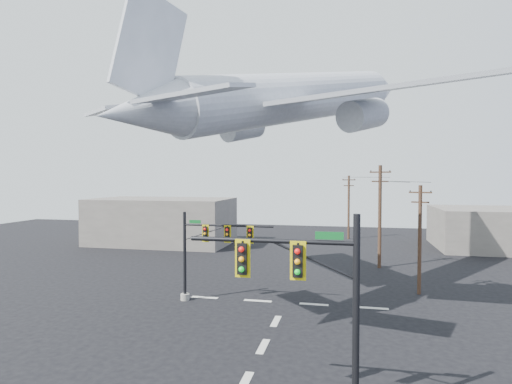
% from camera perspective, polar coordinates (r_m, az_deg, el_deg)
% --- Properties ---
extents(ground, '(120.00, 120.00, 0.00)m').
position_cam_1_polar(ground, '(20.23, -1.51, -24.05)').
color(ground, black).
rests_on(ground, ground).
extents(lane_markings, '(14.00, 21.20, 0.01)m').
position_cam_1_polar(lane_markings, '(25.01, 1.59, -18.77)').
color(lane_markings, beige).
rests_on(lane_markings, ground).
extents(signal_mast_near, '(6.69, 0.83, 7.56)m').
position_cam_1_polar(signal_mast_near, '(16.49, 8.35, -15.16)').
color(signal_mast_near, gray).
rests_on(signal_mast_near, ground).
extents(signal_mast_far, '(6.80, 0.70, 6.38)m').
position_cam_1_polar(signal_mast_far, '(30.77, -6.64, -7.81)').
color(signal_mast_far, gray).
rests_on(signal_mast_far, ground).
extents(utility_pole_a, '(1.61, 0.61, 8.26)m').
position_cam_1_polar(utility_pole_a, '(34.66, 21.00, -5.67)').
color(utility_pole_a, '#422B1C').
rests_on(utility_pole_a, ground).
extents(utility_pole_b, '(2.00, 0.63, 10.02)m').
position_cam_1_polar(utility_pole_b, '(43.31, 16.18, -2.87)').
color(utility_pole_b, '#422B1C').
rests_on(utility_pole_b, ground).
extents(utility_pole_c, '(1.85, 0.45, 9.06)m').
position_cam_1_polar(utility_pole_c, '(62.45, 12.25, -1.81)').
color(utility_pole_c, '#422B1C').
rests_on(utility_pole_c, ground).
extents(power_lines, '(6.89, 28.35, 0.39)m').
position_cam_1_polar(power_lines, '(48.13, 15.07, 1.77)').
color(power_lines, black).
extents(airliner, '(26.08, 28.44, 8.98)m').
position_cam_1_polar(airliner, '(31.27, 5.49, 12.28)').
color(airliner, silver).
extents(building_left, '(18.00, 10.00, 6.00)m').
position_cam_1_polar(building_left, '(58.30, -12.44, -3.80)').
color(building_left, slate).
rests_on(building_left, ground).
extents(building_right, '(14.00, 12.00, 5.00)m').
position_cam_1_polar(building_right, '(60.61, 29.29, -4.27)').
color(building_right, slate).
rests_on(building_right, ground).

